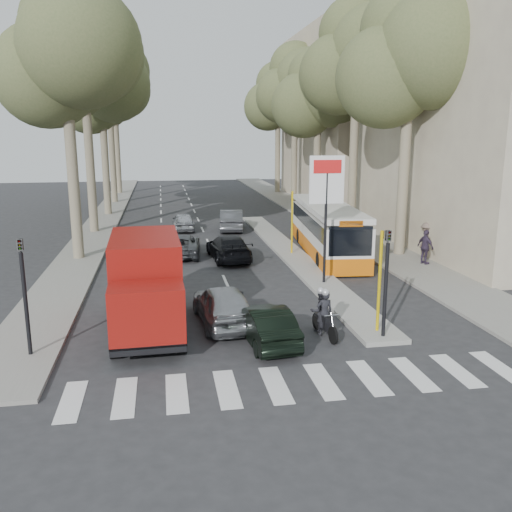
% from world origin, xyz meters
% --- Properties ---
extents(ground, '(120.00, 120.00, 0.00)m').
position_xyz_m(ground, '(0.00, 0.00, 0.00)').
color(ground, '#28282B').
rests_on(ground, ground).
extents(sidewalk_right, '(3.20, 70.00, 0.12)m').
position_xyz_m(sidewalk_right, '(8.60, 25.00, 0.06)').
color(sidewalk_right, gray).
rests_on(sidewalk_right, ground).
extents(median_left, '(2.40, 64.00, 0.12)m').
position_xyz_m(median_left, '(-8.00, 28.00, 0.06)').
color(median_left, gray).
rests_on(median_left, ground).
extents(traffic_island, '(1.50, 26.00, 0.16)m').
position_xyz_m(traffic_island, '(3.25, 11.00, 0.08)').
color(traffic_island, gray).
rests_on(traffic_island, ground).
extents(building_near, '(11.00, 18.00, 18.00)m').
position_xyz_m(building_near, '(15.50, 12.00, 9.00)').
color(building_near, '#C2B79A').
rests_on(building_near, ground).
extents(building_far, '(11.00, 20.00, 16.00)m').
position_xyz_m(building_far, '(15.50, 34.00, 8.00)').
color(building_far, '#B7A88E').
rests_on(building_far, ground).
extents(billboard, '(1.50, 12.10, 5.60)m').
position_xyz_m(billboard, '(3.25, 5.00, 3.70)').
color(billboard, yellow).
rests_on(billboard, ground).
extents(traffic_light_island, '(0.16, 0.41, 3.60)m').
position_xyz_m(traffic_light_island, '(3.25, -1.50, 2.49)').
color(traffic_light_island, black).
rests_on(traffic_light_island, ground).
extents(traffic_light_left, '(0.16, 0.41, 3.60)m').
position_xyz_m(traffic_light_left, '(-7.60, -1.00, 2.49)').
color(traffic_light_left, black).
rests_on(traffic_light_left, ground).
extents(tree_l_a, '(7.40, 7.20, 14.10)m').
position_xyz_m(tree_l_a, '(-7.87, 12.11, 10.38)').
color(tree_l_a, '#6B604C').
rests_on(tree_l_a, ground).
extents(tree_l_b, '(7.40, 7.20, 14.88)m').
position_xyz_m(tree_l_b, '(-7.97, 20.11, 11.07)').
color(tree_l_b, '#6B604C').
rests_on(tree_l_b, ground).
extents(tree_l_c, '(7.40, 7.20, 13.71)m').
position_xyz_m(tree_l_c, '(-7.77, 28.11, 10.04)').
color(tree_l_c, '#6B604C').
rests_on(tree_l_c, ground).
extents(tree_l_d, '(7.40, 7.20, 15.66)m').
position_xyz_m(tree_l_d, '(-7.87, 36.11, 11.76)').
color(tree_l_d, '#6B604C').
rests_on(tree_l_d, ground).
extents(tree_l_e, '(7.40, 7.20, 14.49)m').
position_xyz_m(tree_l_e, '(-7.97, 44.11, 10.73)').
color(tree_l_e, '#6B604C').
rests_on(tree_l_e, ground).
extents(tree_r_a, '(7.40, 7.20, 14.10)m').
position_xyz_m(tree_r_a, '(9.13, 10.11, 10.38)').
color(tree_r_a, '#6B604C').
rests_on(tree_r_a, ground).
extents(tree_r_b, '(7.40, 7.20, 15.27)m').
position_xyz_m(tree_r_b, '(9.23, 18.11, 11.42)').
color(tree_r_b, '#6B604C').
rests_on(tree_r_b, ground).
extents(tree_r_c, '(7.40, 7.20, 13.32)m').
position_xyz_m(tree_r_c, '(9.03, 26.11, 9.69)').
color(tree_r_c, '#6B604C').
rests_on(tree_r_c, ground).
extents(tree_r_d, '(7.40, 7.20, 14.88)m').
position_xyz_m(tree_r_d, '(9.13, 34.11, 11.07)').
color(tree_r_d, '#6B604C').
rests_on(tree_r_d, ground).
extents(tree_r_e, '(7.40, 7.20, 14.10)m').
position_xyz_m(tree_r_e, '(9.23, 42.11, 10.38)').
color(tree_r_e, '#6B604C').
rests_on(tree_r_e, ground).
extents(silver_hatchback, '(2.04, 4.29, 1.42)m').
position_xyz_m(silver_hatchback, '(-1.63, 0.92, 0.71)').
color(silver_hatchback, '#A4A7AC').
rests_on(silver_hatchback, ground).
extents(dark_hatchback, '(1.63, 3.79, 1.22)m').
position_xyz_m(dark_hatchback, '(-0.50, -1.00, 0.61)').
color(dark_hatchback, black).
rests_on(dark_hatchback, ground).
extents(queue_car_a, '(2.27, 4.37, 1.18)m').
position_xyz_m(queue_car_a, '(-2.65, 11.97, 0.59)').
color(queue_car_a, '#4A4E52').
rests_on(queue_car_a, ground).
extents(queue_car_b, '(2.16, 4.64, 1.31)m').
position_xyz_m(queue_car_b, '(-0.24, 10.63, 0.65)').
color(queue_car_b, black).
rests_on(queue_car_b, ground).
extents(queue_car_c, '(1.45, 3.57, 1.21)m').
position_xyz_m(queue_car_c, '(-2.20, 19.88, 0.61)').
color(queue_car_c, '#B0B3B9').
rests_on(queue_car_c, ground).
extents(queue_car_d, '(2.05, 4.46, 1.42)m').
position_xyz_m(queue_car_d, '(1.05, 19.38, 0.71)').
color(queue_car_d, '#51545A').
rests_on(queue_car_d, ground).
extents(queue_car_e, '(2.52, 4.96, 1.38)m').
position_xyz_m(queue_car_e, '(-4.32, 13.78, 0.69)').
color(queue_car_e, black).
rests_on(queue_car_e, ground).
extents(red_truck, '(2.39, 5.93, 3.13)m').
position_xyz_m(red_truck, '(-4.21, 0.74, 1.65)').
color(red_truck, black).
rests_on(red_truck, ground).
extents(city_bus, '(3.30, 10.64, 2.76)m').
position_xyz_m(city_bus, '(5.26, 11.12, 1.45)').
color(city_bus, '#D6640B').
rests_on(city_bus, ground).
extents(motorcycle, '(0.75, 1.91, 1.63)m').
position_xyz_m(motorcycle, '(1.48, -0.64, 0.74)').
color(motorcycle, black).
rests_on(motorcycle, ground).
extents(pedestrian_near, '(0.79, 1.12, 1.73)m').
position_xyz_m(pedestrian_near, '(9.23, 7.52, 0.98)').
color(pedestrian_near, '#392D44').
rests_on(pedestrian_near, sidewalk_right).
extents(pedestrian_far, '(1.26, 1.15, 1.84)m').
position_xyz_m(pedestrian_far, '(10.00, 8.98, 1.04)').
color(pedestrian_far, '#6A594F').
rests_on(pedestrian_far, sidewalk_right).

